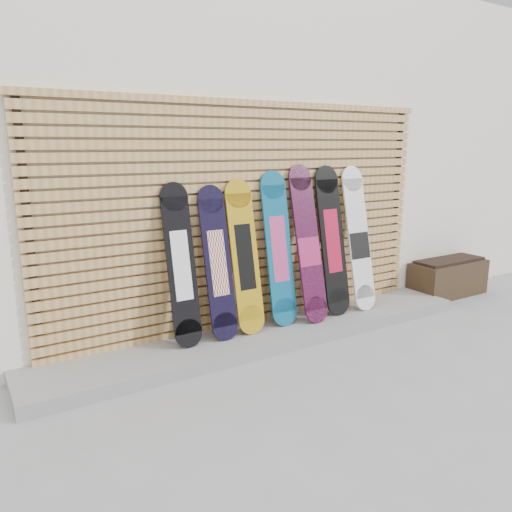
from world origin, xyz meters
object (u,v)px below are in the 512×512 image
object	(u,v)px
snowboard_4	(308,245)
snowboard_2	(245,257)
snowboard_3	(279,249)
planter_box	(448,277)
snowboard_5	(332,241)
snowboard_0	(181,266)
snowboard_1	(218,263)
snowboard_6	(359,239)

from	to	relation	value
snowboard_4	snowboard_2	bearing A→B (deg)	176.48
snowboard_2	snowboard_3	size ratio (longest dim) A/B	0.96
planter_box	snowboard_5	distance (m)	2.04
snowboard_4	planter_box	bearing A→B (deg)	0.51
snowboard_0	snowboard_5	xyz separation A→B (m)	(1.71, -0.02, 0.05)
snowboard_1	snowboard_5	size ratio (longest dim) A/B	0.91
snowboard_6	planter_box	bearing A→B (deg)	0.12
snowboard_2	snowboard_6	distance (m)	1.42
snowboard_1	snowboard_3	xyz separation A→B (m)	(0.68, 0.01, 0.06)
snowboard_2	snowboard_5	bearing A→B (deg)	-0.51
snowboard_1	snowboard_2	bearing A→B (deg)	0.17
planter_box	snowboard_4	xyz separation A→B (m)	(-2.27, -0.02, 0.66)
snowboard_2	snowboard_6	bearing A→B (deg)	-1.09
planter_box	snowboard_5	xyz separation A→B (m)	(-1.93, 0.01, 0.66)
planter_box	snowboard_4	world-z (taller)	snowboard_4
planter_box	snowboard_0	world-z (taller)	snowboard_0
snowboard_0	snowboard_2	xyz separation A→B (m)	(0.64, -0.01, 0.00)
snowboard_1	planter_box	bearing A→B (deg)	-0.40
snowboard_2	snowboard_4	xyz separation A→B (m)	(0.72, -0.04, 0.05)
snowboard_0	snowboard_3	world-z (taller)	snowboard_3
planter_box	snowboard_2	distance (m)	3.05
planter_box	snowboard_3	xyz separation A→B (m)	(-2.60, 0.03, 0.65)
snowboard_1	snowboard_6	bearing A→B (deg)	-0.88
planter_box	snowboard_0	distance (m)	3.69
snowboard_2	snowboard_6	world-z (taller)	snowboard_6
snowboard_3	snowboard_5	xyz separation A→B (m)	(0.67, -0.02, 0.02)
planter_box	snowboard_3	bearing A→B (deg)	179.25
planter_box	snowboard_2	size ratio (longest dim) A/B	0.72
snowboard_1	snowboard_4	bearing A→B (deg)	-2.47
planter_box	snowboard_5	world-z (taller)	snowboard_5
snowboard_0	snowboard_3	bearing A→B (deg)	-0.06
snowboard_0	snowboard_3	size ratio (longest dim) A/B	0.95
snowboard_0	snowboard_4	bearing A→B (deg)	-2.32
snowboard_0	snowboard_5	distance (m)	1.71
snowboard_3	snowboard_5	distance (m)	0.67
planter_box	snowboard_1	distance (m)	3.33
snowboard_1	snowboard_3	bearing A→B (deg)	0.92
planter_box	snowboard_6	bearing A→B (deg)	-179.88
snowboard_2	snowboard_3	bearing A→B (deg)	1.46
snowboard_4	snowboard_5	xyz separation A→B (m)	(0.35, 0.03, 0.00)
snowboard_0	snowboard_5	size ratio (longest dim) A/B	0.93
planter_box	snowboard_0	xyz separation A→B (m)	(-3.64, 0.03, 0.61)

